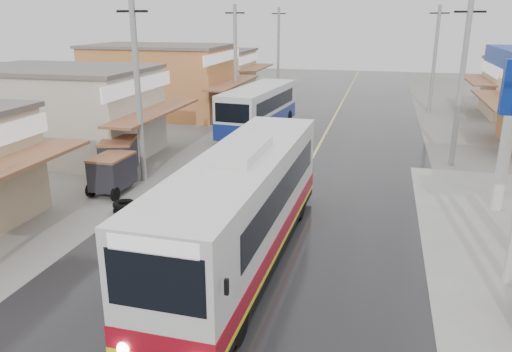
{
  "coord_description": "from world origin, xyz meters",
  "views": [
    {
      "loc": [
        3.37,
        -10.89,
        7.23
      ],
      "look_at": [
        -0.77,
        5.4,
        1.81
      ],
      "focal_mm": 35.0,
      "sensor_mm": 36.0,
      "label": 1
    }
  ],
  "objects_px": {
    "second_bus": "(258,109)",
    "coach_bus": "(243,206)",
    "tricycle_near": "(112,172)",
    "tricycle_far": "(118,156)",
    "cyclist": "(244,157)",
    "tyre_stack": "(124,207)"
  },
  "relations": [
    {
      "from": "cyclist",
      "to": "tricycle_far",
      "type": "relative_size",
      "value": 0.71
    },
    {
      "from": "second_bus",
      "to": "coach_bus",
      "type": "bearing_deg",
      "value": -71.99
    },
    {
      "from": "coach_bus",
      "to": "tricycle_near",
      "type": "distance_m",
      "value": 8.35
    },
    {
      "from": "coach_bus",
      "to": "tyre_stack",
      "type": "xyz_separation_m",
      "value": [
        -5.46,
        2.53,
        -1.53
      ]
    },
    {
      "from": "second_bus",
      "to": "tricycle_near",
      "type": "distance_m",
      "value": 13.0
    },
    {
      "from": "tricycle_far",
      "to": "tyre_stack",
      "type": "relative_size",
      "value": 2.94
    },
    {
      "from": "second_bus",
      "to": "tyre_stack",
      "type": "relative_size",
      "value": 10.25
    },
    {
      "from": "tricycle_far",
      "to": "cyclist",
      "type": "bearing_deg",
      "value": 10.53
    },
    {
      "from": "second_bus",
      "to": "tricycle_near",
      "type": "relative_size",
      "value": 4.14
    },
    {
      "from": "second_bus",
      "to": "cyclist",
      "type": "xyz_separation_m",
      "value": [
        1.19,
        -7.8,
        -0.97
      ]
    },
    {
      "from": "tyre_stack",
      "to": "coach_bus",
      "type": "bearing_deg",
      "value": -24.89
    },
    {
      "from": "tricycle_far",
      "to": "coach_bus",
      "type": "bearing_deg",
      "value": -57.75
    },
    {
      "from": "cyclist",
      "to": "tricycle_near",
      "type": "distance_m",
      "value": 6.53
    },
    {
      "from": "coach_bus",
      "to": "tricycle_far",
      "type": "relative_size",
      "value": 4.52
    },
    {
      "from": "second_bus",
      "to": "cyclist",
      "type": "relative_size",
      "value": 4.88
    },
    {
      "from": "tricycle_near",
      "to": "second_bus",
      "type": "bearing_deg",
      "value": 76.61
    },
    {
      "from": "cyclist",
      "to": "tricycle_far",
      "type": "height_order",
      "value": "cyclist"
    },
    {
      "from": "coach_bus",
      "to": "second_bus",
      "type": "bearing_deg",
      "value": 103.71
    },
    {
      "from": "coach_bus",
      "to": "cyclist",
      "type": "distance_m",
      "value": 9.65
    },
    {
      "from": "coach_bus",
      "to": "second_bus",
      "type": "distance_m",
      "value": 17.45
    },
    {
      "from": "cyclist",
      "to": "tyre_stack",
      "type": "bearing_deg",
      "value": -131.84
    },
    {
      "from": "second_bus",
      "to": "tricycle_far",
      "type": "height_order",
      "value": "second_bus"
    }
  ]
}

